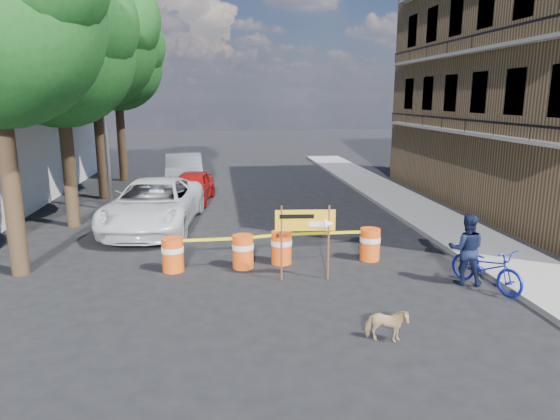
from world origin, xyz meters
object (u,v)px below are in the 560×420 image
object	(u,v)px
detour_sign	(313,226)
suv_white	(154,204)
pedestrian	(466,249)
dog	(387,325)
barrel_mid_right	(281,247)
sedan_red	(192,187)
barrel_far_left	(173,254)
barrel_far_right	(370,244)
sedan_silver	(184,171)
barrel_mid_left	(243,251)
bicycle	(488,248)

from	to	relation	value
detour_sign	suv_white	world-z (taller)	detour_sign
pedestrian	dog	bearing A→B (deg)	63.63
barrel_mid_right	sedan_red	world-z (taller)	sedan_red
barrel_mid_right	dog	world-z (taller)	barrel_mid_right
barrel_far_left	sedan_red	xyz separation A→B (m)	(0.10, 8.93, 0.21)
barrel_far_right	sedan_silver	xyz separation A→B (m)	(-5.88, 12.55, 0.37)
barrel_mid_left	sedan_silver	size ratio (longest dim) A/B	0.18
barrel_far_left	bicycle	world-z (taller)	bicycle
barrel_far_right	pedestrian	size ratio (longest dim) A/B	0.51
barrel_far_right	suv_white	world-z (taller)	suv_white
dog	sedan_red	bearing A→B (deg)	34.71
barrel_far_left	detour_sign	distance (m)	3.80
pedestrian	sedan_silver	world-z (taller)	pedestrian
barrel_mid_right	barrel_far_right	size ratio (longest dim) A/B	1.00
pedestrian	bicycle	bearing A→B (deg)	158.28
barrel_mid_left	detour_sign	xyz separation A→B (m)	(1.68, -1.12, 0.92)
barrel_far_left	suv_white	distance (m)	4.75
suv_white	sedan_red	bearing A→B (deg)	81.86
barrel_far_left	bicycle	xyz separation A→B (m)	(7.53, -2.15, 0.52)
sedan_silver	bicycle	bearing A→B (deg)	-66.19
barrel_mid_left	suv_white	distance (m)	5.42
suv_white	sedan_silver	bearing A→B (deg)	92.63
barrel_mid_right	bicycle	world-z (taller)	bicycle
dog	detour_sign	bearing A→B (deg)	30.05
suv_white	sedan_silver	distance (m)	8.20
suv_white	sedan_red	world-z (taller)	suv_white
barrel_mid_right	sedan_silver	bearing A→B (deg)	105.10
barrel_mid_right	detour_sign	distance (m)	1.76
sedan_red	barrel_far_left	bearing A→B (deg)	-82.80
barrel_mid_right	bicycle	size ratio (longest dim) A/B	0.45
barrel_far_left	sedan_red	world-z (taller)	sedan_red
barrel_far_left	barrel_mid_right	distance (m)	2.92
bicycle	sedan_silver	world-z (taller)	bicycle
barrel_far_left	suv_white	world-z (taller)	suv_white
bicycle	dog	bearing A→B (deg)	-168.00
dog	suv_white	size ratio (longest dim) A/B	0.13
barrel_mid_left	pedestrian	size ratio (longest dim) A/B	0.51
sedan_silver	sedan_red	bearing A→B (deg)	-85.82
detour_sign	bicycle	distance (m)	4.17
pedestrian	bicycle	size ratio (longest dim) A/B	0.89
barrel_mid_left	sedan_silver	bearing A→B (deg)	100.28
pedestrian	sedan_silver	xyz separation A→B (m)	(-7.64, 14.62, -0.04)
sedan_red	suv_white	bearing A→B (deg)	-96.62
barrel_far_right	bicycle	world-z (taller)	bicycle
barrel_mid_right	sedan_red	distance (m)	9.10
bicycle	sedan_red	bearing A→B (deg)	100.37
barrel_far_right	sedan_red	size ratio (longest dim) A/B	0.23
barrel_mid_left	barrel_far_right	size ratio (longest dim) A/B	1.00
dog	suv_white	xyz separation A→B (m)	(-5.28, 9.09, 0.51)
barrel_mid_left	barrel_mid_right	size ratio (longest dim) A/B	1.00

